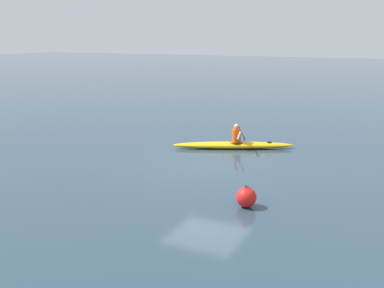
% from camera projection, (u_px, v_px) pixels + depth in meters
% --- Properties ---
extents(ground_plane, '(160.00, 160.00, 0.00)m').
position_uv_depth(ground_plane, '(208.00, 166.00, 15.37)').
color(ground_plane, '#283D4C').
extents(kayak, '(4.47, 2.55, 0.26)m').
position_uv_depth(kayak, '(233.00, 145.00, 17.78)').
color(kayak, '#EAB214').
rests_on(kayak, ground).
extents(kayaker, '(1.03, 2.10, 0.71)m').
position_uv_depth(kayaker, '(237.00, 134.00, 17.68)').
color(kayaker, '#E04C14').
rests_on(kayaker, kayak).
extents(mooring_buoy_channel_marker, '(0.52, 0.52, 0.57)m').
position_uv_depth(mooring_buoy_channel_marker, '(246.00, 197.00, 11.69)').
color(mooring_buoy_channel_marker, red).
rests_on(mooring_buoy_channel_marker, ground).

